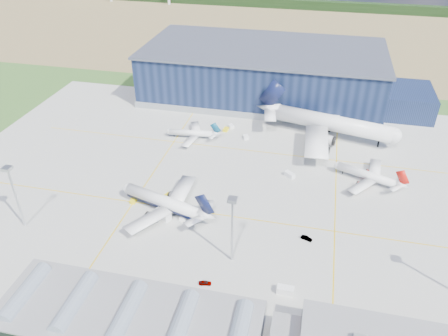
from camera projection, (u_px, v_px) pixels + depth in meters
ground at (222, 197)px, 157.64m from camera, size 600.00×600.00×0.00m
apron at (228, 182)px, 165.82m from camera, size 220.00×160.00×0.08m
farmland at (287, 32)px, 337.96m from camera, size 600.00×220.00×0.01m
treeline at (296, 4)px, 401.37m from camera, size 600.00×8.00×8.00m
hangar at (268, 75)px, 228.53m from camera, size 145.00×62.00×26.10m
glass_concourse at (141, 323)px, 107.68m from camera, size 78.00×23.00×8.60m
light_mast_west at (13, 188)px, 136.03m from camera, size 2.60×2.60×23.00m
light_mast_center at (232, 220)px, 122.81m from camera, size 2.60×2.60×23.00m
airliner_navy at (163, 196)px, 147.81m from camera, size 47.09×46.53×12.42m
airliner_red at (367, 171)px, 163.53m from camera, size 37.22×36.87×9.41m
airliner_widebody at (334, 115)px, 189.91m from camera, size 78.82×77.76×21.45m
airliner_regional at (191, 130)px, 192.64m from camera, size 27.38×26.88×8.20m
gse_tug_a at (134, 200)px, 154.89m from camera, size 2.01×3.22×1.32m
gse_tug_b at (167, 196)px, 157.16m from camera, size 2.93×3.47×1.28m
gse_van_a at (162, 215)px, 146.93m from camera, size 6.70×5.08×2.68m
gse_cart_a at (246, 137)px, 194.15m from camera, size 3.26×3.86×1.42m
gse_van_b at (290, 175)px, 168.21m from camera, size 4.56×4.21×1.96m
gse_tug_c at (226, 129)px, 200.28m from camera, size 2.39×3.46×1.42m
gse_cart_b at (231, 126)px, 202.97m from camera, size 3.62×3.83×1.38m
gse_van_c at (285, 290)px, 119.70m from camera, size 4.73×2.32×2.26m
airstair at (185, 211)px, 148.38m from camera, size 3.05×4.76×2.83m
car_a at (205, 283)px, 122.64m from camera, size 3.76×2.07×1.21m
car_b at (306, 238)px, 138.24m from camera, size 3.89×2.46×1.21m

